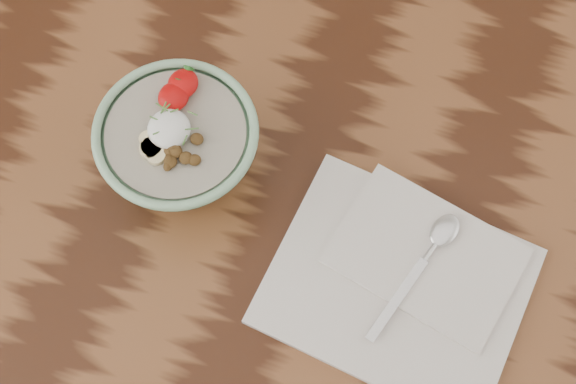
% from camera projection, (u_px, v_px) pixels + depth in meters
% --- Properties ---
extents(table, '(1.60, 0.90, 0.75)m').
position_uv_depth(table, '(287.00, 240.00, 1.06)').
color(table, '#371A0D').
rests_on(table, ground).
extents(breakfast_bowl, '(0.19, 0.19, 0.13)m').
position_uv_depth(breakfast_bowl, '(179.00, 146.00, 0.94)').
color(breakfast_bowl, '#8AB992').
rests_on(breakfast_bowl, table).
extents(napkin, '(0.31, 0.27, 0.02)m').
position_uv_depth(napkin, '(403.00, 280.00, 0.94)').
color(napkin, silver).
rests_on(napkin, table).
extents(spoon, '(0.07, 0.18, 0.01)m').
position_uv_depth(spoon, '(433.00, 247.00, 0.94)').
color(spoon, silver).
rests_on(spoon, napkin).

